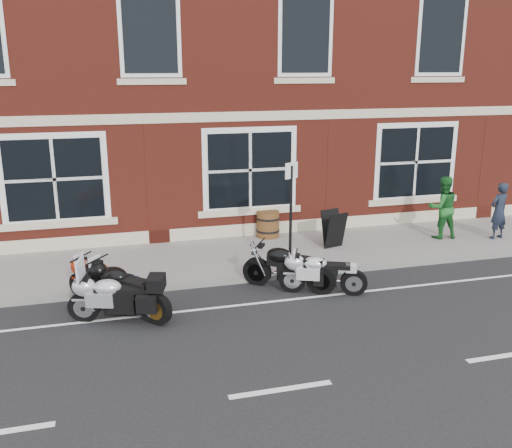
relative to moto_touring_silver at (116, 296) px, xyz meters
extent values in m
plane|color=black|center=(2.26, -0.06, -0.52)|extent=(80.00, 80.00, 0.00)
cube|color=slate|center=(2.26, 2.94, -0.46)|extent=(30.00, 3.00, 0.12)
cube|color=slate|center=(2.26, 1.36, -0.46)|extent=(30.00, 0.16, 0.12)
cube|color=maroon|center=(2.26, 10.44, 5.48)|extent=(24.00, 12.00, 12.00)
cylinder|color=black|center=(-0.59, 0.19, -0.22)|extent=(0.61, 0.30, 0.60)
cylinder|color=black|center=(0.70, -0.23, -0.22)|extent=(0.61, 0.30, 0.60)
cube|color=black|center=(0.01, 0.00, 0.09)|extent=(0.78, 0.44, 0.21)
ellipsoid|color=#B9B8BD|center=(-0.12, 0.04, 0.21)|extent=(0.60, 0.48, 0.30)
cube|color=black|center=(0.37, -0.12, 0.17)|extent=(0.56, 0.39, 0.09)
cube|color=silver|center=(-0.57, 0.18, 0.55)|extent=(0.16, 0.38, 0.42)
cylinder|color=black|center=(-0.62, 1.26, -0.21)|extent=(0.54, 0.53, 0.63)
cylinder|color=black|center=(0.40, 0.27, -0.21)|extent=(0.54, 0.53, 0.63)
cube|color=black|center=(-0.15, 0.80, 0.12)|extent=(0.72, 0.71, 0.21)
ellipsoid|color=#982006|center=(-0.25, 0.90, 0.24)|extent=(0.64, 0.63, 0.31)
cube|color=black|center=(0.14, 0.52, 0.20)|extent=(0.56, 0.56, 0.10)
cylinder|color=black|center=(-0.31, 0.80, -0.19)|extent=(0.55, 0.58, 0.66)
cylinder|color=black|center=(0.72, -0.30, -0.19)|extent=(0.55, 0.58, 0.66)
cube|color=black|center=(0.17, 0.29, 0.16)|extent=(0.75, 0.78, 0.23)
ellipsoid|color=black|center=(0.06, 0.40, 0.29)|extent=(0.67, 0.68, 0.33)
cube|color=black|center=(0.46, -0.01, 0.25)|extent=(0.59, 0.60, 0.10)
cylinder|color=black|center=(3.66, 0.55, -0.24)|extent=(0.57, 0.33, 0.57)
cylinder|color=black|center=(4.85, 0.04, -0.24)|extent=(0.57, 0.33, 0.57)
cube|color=black|center=(4.22, 0.31, 0.07)|extent=(0.74, 0.48, 0.20)
ellipsoid|color=silver|center=(4.09, 0.36, 0.17)|extent=(0.58, 0.49, 0.28)
cube|color=black|center=(4.54, 0.17, 0.14)|extent=(0.54, 0.41, 0.09)
cylinder|color=black|center=(3.06, 1.14, -0.20)|extent=(0.59, 0.49, 0.64)
cylinder|color=black|center=(4.22, 0.28, -0.20)|extent=(0.59, 0.49, 0.64)
cube|color=black|center=(3.60, 0.74, 0.14)|extent=(0.78, 0.67, 0.22)
ellipsoid|color=black|center=(3.48, 0.83, 0.26)|extent=(0.66, 0.62, 0.32)
cube|color=black|center=(3.92, 0.50, 0.22)|extent=(0.60, 0.54, 0.10)
imported|color=black|center=(10.20, 2.45, 0.37)|extent=(0.63, 0.48, 1.55)
imported|color=#1A5D21|center=(8.75, 2.90, 0.45)|extent=(0.89, 0.73, 1.70)
cylinder|color=#4C3414|center=(4.21, 4.24, -0.04)|extent=(0.62, 0.62, 0.72)
cylinder|color=black|center=(4.21, 4.24, -0.21)|extent=(0.65, 0.65, 0.05)
cylinder|color=black|center=(4.21, 4.24, 0.13)|extent=(0.65, 0.65, 0.05)
cylinder|color=black|center=(3.92, 1.49, 0.82)|extent=(0.07, 0.07, 2.45)
cube|color=silver|center=(3.92, 1.49, 1.93)|extent=(0.33, 0.17, 0.36)
camera|label=1|loc=(-0.09, -10.23, 4.13)|focal=40.00mm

